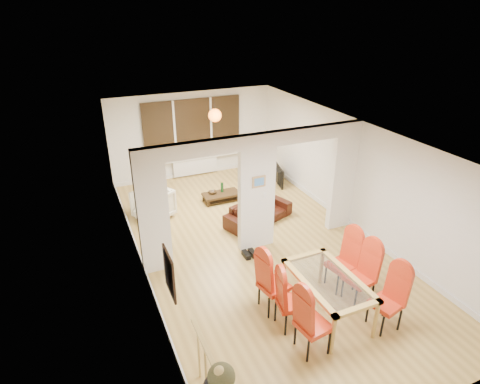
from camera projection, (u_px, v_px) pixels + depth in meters
floor at (256, 245)px, 9.00m from camera, size 5.00×9.00×0.01m
room_walls at (257, 193)px, 8.44m from camera, size 5.00×9.00×2.60m
divider_wall at (257, 193)px, 8.44m from camera, size 5.00×0.18×2.60m
bay_window_blinds at (193, 129)px, 12.04m from camera, size 3.00×0.08×1.80m
radiator at (195, 166)px, 12.52m from camera, size 1.40×0.08×0.50m
pendant_light at (215, 115)px, 10.93m from camera, size 0.36×0.36×0.36m
stair_newel at (207, 368)px, 5.30m from camera, size 0.40×1.20×1.10m
wall_poster at (169, 274)px, 5.44m from camera, size 0.04×0.52×0.67m
pillar_photo at (259, 182)px, 8.23m from camera, size 0.30×0.03×0.25m
dining_table at (327, 296)px, 6.85m from camera, size 0.92×1.63×0.76m
dining_chair_la at (314, 321)px, 6.06m from camera, size 0.52×0.52×1.14m
dining_chair_lb at (291, 299)px, 6.55m from camera, size 0.50×0.50×1.09m
dining_chair_lc at (274, 282)px, 6.91m from camera, size 0.54×0.54×1.15m
dining_chair_ra at (386, 300)px, 6.52m from camera, size 0.53×0.53×1.10m
dining_chair_rb at (360, 275)px, 7.09m from camera, size 0.52×0.52×1.12m
dining_chair_rc at (342, 262)px, 7.45m from camera, size 0.53×0.53×1.13m
sofa at (258, 212)px, 9.87m from camera, size 1.90×1.25×0.52m
armchair at (153, 204)px, 9.99m from camera, size 1.12×1.13×0.76m
person at (144, 184)px, 9.97m from camera, size 0.62×0.41×1.70m
television at (275, 175)px, 11.96m from camera, size 0.99×0.37×0.57m
coffee_table at (221, 197)px, 10.97m from camera, size 1.09×0.74×0.23m
bottle at (222, 187)px, 10.94m from camera, size 0.07×0.07×0.29m
bowl at (213, 192)px, 10.92m from camera, size 0.22×0.22×0.05m
shoes at (249, 254)px, 8.58m from camera, size 0.26×0.28×0.11m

